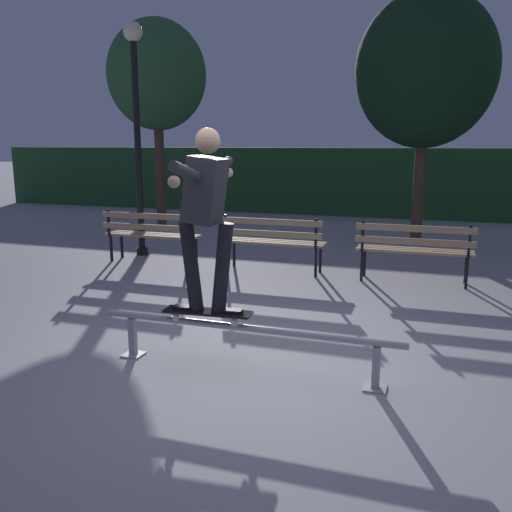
# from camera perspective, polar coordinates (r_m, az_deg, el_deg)

# --- Properties ---
(ground_plane) EXTENTS (90.00, 90.00, 0.00)m
(ground_plane) POSITION_cam_1_polar(r_m,az_deg,el_deg) (5.04, -0.20, -10.88)
(ground_plane) COLOR #99999E
(hedge_backdrop) EXTENTS (24.00, 1.20, 1.83)m
(hedge_backdrop) POSITION_cam_1_polar(r_m,az_deg,el_deg) (15.40, 13.21, 7.54)
(hedge_backdrop) COLOR #234C28
(hedge_backdrop) RESTS_ON ground
(grind_rail) EXTENTS (2.71, 0.18, 0.42)m
(grind_rail) POSITION_cam_1_polar(r_m,az_deg,el_deg) (4.72, -1.14, -8.27)
(grind_rail) COLOR #9E9EA3
(grind_rail) RESTS_ON ground
(skateboard) EXTENTS (0.79, 0.26, 0.09)m
(skateboard) POSITION_cam_1_polar(r_m,az_deg,el_deg) (4.79, -5.09, -5.90)
(skateboard) COLOR black
(skateboard) RESTS_ON grind_rail
(skateboarder) EXTENTS (0.63, 1.41, 1.56)m
(skateboarder) POSITION_cam_1_polar(r_m,az_deg,el_deg) (4.59, -5.27, 5.30)
(skateboarder) COLOR black
(skateboarder) RESTS_ON skateboard
(park_bench_leftmost) EXTENTS (1.60, 0.42, 0.88)m
(park_bench_leftmost) POSITION_cam_1_polar(r_m,az_deg,el_deg) (9.07, -11.01, 2.58)
(park_bench_leftmost) COLOR black
(park_bench_leftmost) RESTS_ON ground
(park_bench_left_center) EXTENTS (1.60, 0.42, 0.88)m
(park_bench_left_center) POSITION_cam_1_polar(r_m,az_deg,el_deg) (8.25, 1.66, 1.90)
(park_bench_left_center) COLOR black
(park_bench_left_center) RESTS_ON ground
(park_bench_right_center) EXTENTS (1.60, 0.42, 0.88)m
(park_bench_right_center) POSITION_cam_1_polar(r_m,az_deg,el_deg) (7.90, 16.23, 1.00)
(park_bench_right_center) COLOR black
(park_bench_right_center) RESTS_ON ground
(tree_behind_benches) EXTENTS (2.70, 2.70, 4.82)m
(tree_behind_benches) POSITION_cam_1_polar(r_m,az_deg,el_deg) (11.58, 17.32, 18.02)
(tree_behind_benches) COLOR #4C3828
(tree_behind_benches) RESTS_ON ground
(tree_far_left) EXTENTS (2.26, 2.26, 4.73)m
(tree_far_left) POSITION_cam_1_polar(r_m,az_deg,el_deg) (13.33, -10.33, 18.06)
(tree_far_left) COLOR #4C3828
(tree_far_left) RESTS_ON ground
(lamp_post_left) EXTENTS (0.32, 0.32, 3.90)m
(lamp_post_left) POSITION_cam_1_polar(r_m,az_deg,el_deg) (9.73, -12.41, 14.61)
(lamp_post_left) COLOR black
(lamp_post_left) RESTS_ON ground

